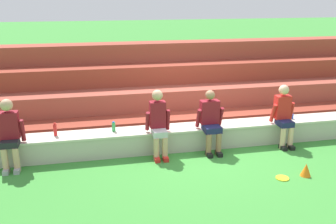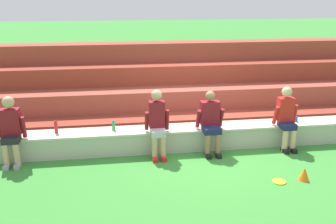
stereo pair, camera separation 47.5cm
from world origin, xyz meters
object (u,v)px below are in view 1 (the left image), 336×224
(person_far_left, at_px, (9,133))
(sports_cone, at_px, (306,170))
(person_center, at_px, (211,120))
(plastic_cup_middle, at_px, (292,116))
(person_left_of_center, at_px, (158,122))
(water_bottle_mid_right, at_px, (114,127))
(water_bottle_mid_left, at_px, (55,130))
(frisbee, at_px, (282,178))
(person_right_of_center, at_px, (284,114))

(person_far_left, height_order, sports_cone, person_far_left)
(person_center, xyz_separation_m, plastic_cup_middle, (1.97, 0.29, -0.14))
(person_left_of_center, relative_size, water_bottle_mid_right, 6.41)
(water_bottle_mid_right, distance_m, plastic_cup_middle, 3.91)
(plastic_cup_middle, bearing_deg, water_bottle_mid_left, 179.82)
(person_left_of_center, distance_m, water_bottle_mid_left, 2.01)
(person_left_of_center, height_order, frisbee, person_left_of_center)
(person_far_left, relative_size, person_right_of_center, 1.01)
(person_center, distance_m, plastic_cup_middle, 2.00)
(water_bottle_mid_left, distance_m, water_bottle_mid_right, 1.13)
(plastic_cup_middle, height_order, sports_cone, plastic_cup_middle)
(person_left_of_center, bearing_deg, frisbee, -36.44)
(person_left_of_center, relative_size, frisbee, 5.73)
(water_bottle_mid_right, relative_size, frisbee, 0.89)
(plastic_cup_middle, xyz_separation_m, sports_cone, (-0.65, -1.72, -0.40))
(person_far_left, xyz_separation_m, plastic_cup_middle, (5.80, 0.28, -0.18))
(person_left_of_center, relative_size, water_bottle_mid_left, 5.06)
(person_left_of_center, bearing_deg, person_center, 0.24)
(person_right_of_center, distance_m, frisbee, 1.74)
(sports_cone, bearing_deg, water_bottle_mid_right, 151.94)
(water_bottle_mid_left, relative_size, frisbee, 1.13)
(person_center, bearing_deg, person_far_left, 179.91)
(water_bottle_mid_right, bearing_deg, person_far_left, -171.13)
(person_right_of_center, bearing_deg, person_left_of_center, 179.91)
(person_right_of_center, bearing_deg, plastic_cup_middle, 38.53)
(person_left_of_center, relative_size, person_center, 1.05)
(person_far_left, relative_size, person_left_of_center, 0.98)
(person_far_left, height_order, person_left_of_center, person_left_of_center)
(person_left_of_center, xyz_separation_m, frisbee, (1.94, -1.44, -0.69))
(plastic_cup_middle, bearing_deg, person_right_of_center, -141.47)
(plastic_cup_middle, relative_size, sports_cone, 0.46)
(water_bottle_mid_left, xyz_separation_m, water_bottle_mid_right, (1.13, 0.00, -0.03))
(water_bottle_mid_left, distance_m, frisbee, 4.33)
(person_right_of_center, distance_m, plastic_cup_middle, 0.50)
(plastic_cup_middle, height_order, frisbee, plastic_cup_middle)
(water_bottle_mid_right, relative_size, sports_cone, 0.88)
(person_far_left, relative_size, plastic_cup_middle, 12.09)
(water_bottle_mid_right, xyz_separation_m, plastic_cup_middle, (3.91, -0.02, -0.04))
(person_far_left, distance_m, sports_cone, 5.38)
(person_far_left, distance_m, water_bottle_mid_right, 1.93)
(person_center, relative_size, frisbee, 5.45)
(person_far_left, height_order, person_center, person_far_left)
(person_center, distance_m, water_bottle_mid_left, 3.07)
(person_center, relative_size, person_right_of_center, 0.97)
(water_bottle_mid_right, bearing_deg, frisbee, -31.89)
(sports_cone, bearing_deg, water_bottle_mid_left, 158.40)
(water_bottle_mid_right, bearing_deg, plastic_cup_middle, -0.23)
(person_far_left, distance_m, person_center, 3.83)
(person_far_left, relative_size, sports_cone, 5.57)
(person_left_of_center, distance_m, frisbee, 2.51)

